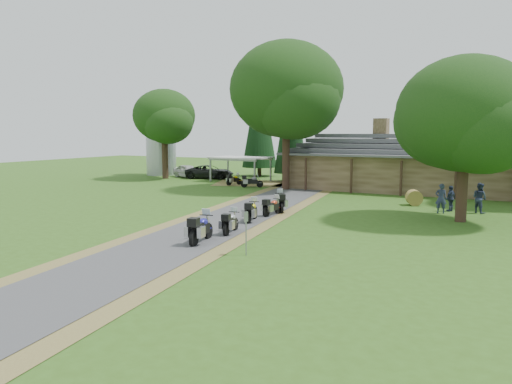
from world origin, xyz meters
The scene contains 24 objects.
ground centered at (0.00, 0.00, 0.00)m, with size 120.00×120.00×0.00m, color #335518.
driveway centered at (-0.50, 4.00, 0.00)m, with size 46.00×46.00×0.00m, color #404042.
lodge centered at (6.00, 24.00, 2.45)m, with size 21.40×9.40×4.90m, color brown, non-canonical shape.
silo centered at (-22.67, 26.06, 3.47)m, with size 3.42×3.42×6.95m, color gray.
carport centered at (-10.74, 23.66, 1.24)m, with size 5.72×3.81×2.48m, color silver, non-canonical shape.
car_white_sedan centered at (-17.97, 24.71, 0.89)m, with size 5.32×2.25×1.77m, color silver.
car_dark_suv centered at (-15.20, 24.80, 1.07)m, with size 5.60×2.38×2.14m, color black.
motorcycle_row_a centered at (1.36, -1.50, 0.73)m, with size 2.12×0.69×1.45m, color #242295, non-canonical shape.
motorcycle_row_b centered at (1.50, 0.92, 0.62)m, with size 1.81×0.59×1.24m, color #A2A4A9, non-canonical shape.
motorcycle_row_c centered at (0.87, 4.32, 0.65)m, with size 1.91×0.62×1.31m, color yellow, non-canonical shape.
motorcycle_row_d centered at (1.04, 6.64, 0.60)m, with size 1.75×0.57×1.20m, color #BB3C22, non-canonical shape.
motorcycle_row_e centered at (0.82, 8.30, 0.68)m, with size 1.98×0.65×1.35m, color black, non-canonical shape.
motorcycle_carport_a centered at (-9.62, 20.41, 0.57)m, with size 1.67×0.54×1.14m, color #DAC307, non-canonical shape.
motorcycle_carport_b centered at (-7.19, 19.43, 0.61)m, with size 1.80×0.59×1.23m, color slate, non-canonical shape.
person_a centered at (9.92, 12.26, 1.09)m, with size 0.62×0.44×2.17m, color #2E3756.
person_b centered at (12.03, 13.42, 1.11)m, with size 0.63×0.45×2.22m, color #2E3756.
person_c centered at (10.37, 13.33, 0.97)m, with size 0.55×0.40×1.93m, color #2E3756.
hay_bale centered at (7.84, 14.93, 0.53)m, with size 1.05×1.05×0.97m, color olive.
sign_post centered at (4.31, -2.61, 0.91)m, with size 0.33×0.05×1.83m, color gray, non-canonical shape.
oak_lodge_left centered at (-3.79, 19.32, 6.94)m, with size 9.70×9.70×13.89m, color black, non-canonical shape.
oak_driveway centered at (11.31, 9.76, 4.85)m, with size 7.55×7.55×9.69m, color black, non-canonical shape.
oak_silo centered at (-19.44, 22.63, 5.41)m, with size 6.58×6.58×10.82m, color black, non-canonical shape.
cedar_near centered at (-6.19, 25.88, 5.99)m, with size 3.39×3.39×11.98m, color black.
cedar_far centered at (-11.83, 29.93, 6.18)m, with size 3.92×3.92×12.35m, color black.
Camera 1 is at (13.94, -20.14, 5.07)m, focal length 35.00 mm.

